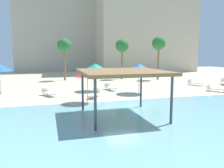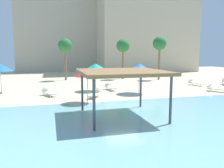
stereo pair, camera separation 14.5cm
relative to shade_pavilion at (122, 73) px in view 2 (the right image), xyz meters
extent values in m
plane|color=beige|center=(1.04, 2.79, -2.57)|extent=(80.00, 80.00, 0.00)
cube|color=#7AB7C1|center=(1.04, -2.46, -2.55)|extent=(44.00, 13.50, 0.04)
cylinder|color=#42474C|center=(-2.01, 2.01, -1.30)|extent=(0.14, 0.14, 2.54)
cylinder|color=#42474C|center=(2.01, 2.01, -1.30)|extent=(0.14, 0.14, 2.54)
cylinder|color=#42474C|center=(-2.01, -2.01, -1.30)|extent=(0.14, 0.14, 2.54)
cylinder|color=#42474C|center=(2.01, -2.01, -1.30)|extent=(0.14, 0.14, 2.54)
cube|color=olive|center=(0.00, 0.00, 0.06)|extent=(4.71, 4.71, 0.18)
cylinder|color=silver|center=(-8.43, 10.88, -1.54)|extent=(0.06, 0.06, 2.06)
cone|color=blue|center=(-8.43, 10.88, -0.18)|extent=(2.41, 2.41, 0.66)
cylinder|color=silver|center=(-1.28, 4.44, -1.57)|extent=(0.06, 0.06, 1.99)
cone|color=red|center=(-1.28, 4.44, -0.30)|extent=(2.06, 2.06, 0.57)
cylinder|color=silver|center=(0.40, 9.72, -1.50)|extent=(0.06, 0.06, 2.13)
cone|color=teal|center=(0.40, 9.72, -0.15)|extent=(2.12, 2.12, 0.58)
cylinder|color=silver|center=(4.02, 7.25, -1.52)|extent=(0.06, 0.06, 2.10)
cone|color=blue|center=(4.02, 7.25, -0.14)|extent=(2.40, 2.40, 0.66)
cylinder|color=white|center=(15.39, 9.29, -2.46)|extent=(0.05, 0.05, 0.22)
cylinder|color=white|center=(16.17, 10.50, -2.46)|extent=(0.05, 0.05, 0.22)
cylinder|color=white|center=(2.28, 8.97, -2.46)|extent=(0.05, 0.05, 0.22)
cylinder|color=white|center=(1.81, 8.90, -2.46)|extent=(0.05, 0.05, 0.22)
cylinder|color=white|center=(2.08, 10.39, -2.46)|extent=(0.05, 0.05, 0.22)
cylinder|color=white|center=(1.60, 10.33, -2.46)|extent=(0.05, 0.05, 0.22)
cube|color=white|center=(1.94, 9.65, -2.30)|extent=(0.85, 1.87, 0.10)
cube|color=white|center=(1.84, 10.38, -2.02)|extent=(0.67, 0.59, 0.40)
cylinder|color=white|center=(11.55, 6.74, -2.46)|extent=(0.05, 0.05, 0.22)
cylinder|color=white|center=(11.13, 6.50, -2.46)|extent=(0.05, 0.05, 0.22)
cube|color=white|center=(11.70, 5.99, -2.30)|extent=(1.41, 1.86, 0.10)
cube|color=white|center=(11.33, 6.64, -2.02)|extent=(0.77, 0.74, 0.40)
cylinder|color=white|center=(-0.60, 5.44, -2.46)|extent=(0.05, 0.05, 0.22)
cylinder|color=white|center=(-1.01, 5.68, -2.46)|extent=(0.05, 0.05, 0.22)
cylinder|color=white|center=(0.13, 6.68, -2.46)|extent=(0.05, 0.05, 0.22)
cylinder|color=white|center=(-0.29, 6.92, -2.46)|extent=(0.05, 0.05, 0.22)
cube|color=white|center=(-0.44, 6.18, -2.30)|extent=(1.42, 1.86, 0.10)
cube|color=white|center=(-0.07, 6.82, -2.02)|extent=(0.77, 0.74, 0.40)
cylinder|color=white|center=(-3.53, 7.43, -2.46)|extent=(0.05, 0.05, 0.22)
cylinder|color=white|center=(-3.97, 7.23, -2.46)|extent=(0.05, 0.05, 0.22)
cylinder|color=white|center=(-4.13, 8.74, -2.46)|extent=(0.05, 0.05, 0.22)
cylinder|color=white|center=(-4.56, 8.54, -2.46)|extent=(0.05, 0.05, 0.22)
cube|color=white|center=(-4.05, 7.98, -2.30)|extent=(1.29, 1.89, 0.10)
cube|color=white|center=(-4.36, 8.66, -2.02)|extent=(0.76, 0.71, 0.40)
cylinder|color=white|center=(12.84, 9.69, -2.46)|extent=(0.05, 0.05, 0.22)
cylinder|color=white|center=(12.38, 9.56, -2.46)|extent=(0.05, 0.05, 0.22)
cylinder|color=white|center=(12.44, 11.07, -2.46)|extent=(0.05, 0.05, 0.22)
cylinder|color=white|center=(11.98, 10.94, -2.46)|extent=(0.05, 0.05, 0.22)
cube|color=white|center=(12.41, 10.32, -2.30)|extent=(1.08, 1.90, 0.10)
cube|color=white|center=(12.20, 11.03, -2.02)|extent=(0.72, 0.66, 0.40)
cylinder|color=brown|center=(-1.85, 19.77, -0.35)|extent=(0.28, 0.28, 4.45)
sphere|color=#286B33|center=(-1.85, 19.77, 2.23)|extent=(1.90, 1.90, 1.90)
cylinder|color=brown|center=(6.27, 19.11, -0.34)|extent=(0.28, 0.28, 4.45)
sphere|color=#286B33|center=(6.27, 19.11, 2.23)|extent=(1.90, 1.90, 1.90)
cylinder|color=brown|center=(10.98, 17.02, -0.20)|extent=(0.28, 0.28, 4.75)
sphere|color=#286B33|center=(10.98, 17.02, 2.53)|extent=(1.90, 1.90, 1.90)
cube|color=#B2A893|center=(-0.72, 40.52, 7.06)|extent=(19.39, 11.38, 19.25)
cube|color=beige|center=(15.51, 32.50, 7.67)|extent=(19.75, 9.64, 20.48)
camera|label=1|loc=(-4.08, -12.23, 1.10)|focal=36.42mm
camera|label=2|loc=(-3.94, -12.27, 1.10)|focal=36.42mm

